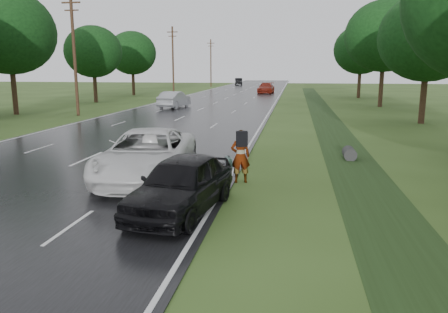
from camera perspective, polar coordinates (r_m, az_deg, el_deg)
road at (r=55.59m, az=-0.17°, el=7.40°), size 14.00×180.00×0.04m
edge_stripe_east at (r=54.90m, az=6.86°, el=7.29°), size 0.12×180.00×0.01m
edge_stripe_west at (r=57.08m, az=-6.93°, el=7.45°), size 0.12×180.00×0.01m
center_line at (r=55.59m, az=-0.17°, el=7.42°), size 0.12×180.00×0.01m
drainage_ditch at (r=28.79m, az=14.06°, el=3.26°), size 2.20×120.00×0.56m
utility_pole_mid at (r=39.22m, az=-18.97°, el=12.65°), size 1.60×0.26×10.00m
utility_pole_far at (r=67.24m, az=-6.68°, el=12.45°), size 1.60×0.26×10.00m
utility_pole_distant at (r=96.46m, az=-1.73°, el=12.20°), size 1.60×0.26×10.00m
tree_east_c at (r=35.00m, az=25.17°, el=13.96°), size 7.00×7.00×9.29m
tree_east_d at (r=48.61m, az=20.25°, el=14.54°), size 8.00×8.00×10.76m
tree_east_f at (r=62.33m, az=17.48°, el=13.17°), size 7.20×7.20×9.62m
tree_west_c at (r=42.32m, az=-26.30°, el=14.31°), size 7.80×7.80×10.43m
tree_west_d at (r=54.00m, az=-16.72°, el=12.97°), size 6.60×6.60×8.80m
tree_west_f at (r=67.12m, az=-11.91°, el=13.09°), size 7.00×7.00×9.29m
pedestrian at (r=15.30m, az=2.08°, el=0.12°), size 0.97×0.74×1.88m
white_pickup at (r=15.89m, az=-10.02°, el=0.21°), size 3.61×6.65×1.77m
dark_sedan at (r=12.15m, az=-5.58°, el=-3.58°), size 2.55×4.91×1.59m
silver_sedan at (r=44.48m, az=-6.51°, el=7.40°), size 2.30×5.19×1.65m
far_car_red at (r=70.64m, az=5.51°, el=8.91°), size 2.58×5.84×1.67m
far_car_dark at (r=105.69m, az=1.91°, el=9.78°), size 2.38×5.05×1.60m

